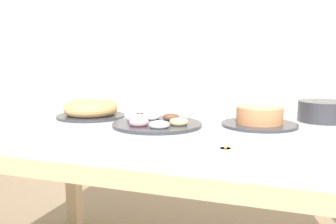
{
  "coord_description": "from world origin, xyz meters",
  "views": [
    {
      "loc": [
        0.49,
        -1.42,
        1.02
      ],
      "look_at": [
        -0.0,
        0.0,
        0.79
      ],
      "focal_mm": 40.0,
      "sensor_mm": 36.0,
      "label": 1
    }
  ],
  "objects_px": {
    "cake_chocolate_round": "(259,118)",
    "tealight_right_edge": "(140,115)",
    "plate_stack": "(323,111)",
    "cake_golden_bundt": "(91,110)",
    "tealight_near_front": "(98,105)",
    "tealight_centre": "(225,150)",
    "pastry_platter": "(157,123)"
  },
  "relations": [
    {
      "from": "cake_chocolate_round",
      "to": "tealight_near_front",
      "type": "xyz_separation_m",
      "value": [
        -0.91,
        0.27,
        -0.02
      ]
    },
    {
      "from": "plate_stack",
      "to": "tealight_near_front",
      "type": "xyz_separation_m",
      "value": [
        -1.16,
        0.07,
        -0.03
      ]
    },
    {
      "from": "cake_chocolate_round",
      "to": "tealight_right_edge",
      "type": "relative_size",
      "value": 7.75
    },
    {
      "from": "cake_golden_bundt",
      "to": "tealight_right_edge",
      "type": "bearing_deg",
      "value": 22.49
    },
    {
      "from": "plate_stack",
      "to": "tealight_right_edge",
      "type": "bearing_deg",
      "value": -169.18
    },
    {
      "from": "tealight_near_front",
      "to": "tealight_centre",
      "type": "bearing_deg",
      "value": -41.04
    },
    {
      "from": "plate_stack",
      "to": "tealight_centre",
      "type": "xyz_separation_m",
      "value": [
        -0.3,
        -0.68,
        -0.03
      ]
    },
    {
      "from": "tealight_right_edge",
      "to": "tealight_near_front",
      "type": "distance_m",
      "value": 0.42
    },
    {
      "from": "cake_chocolate_round",
      "to": "tealight_right_edge",
      "type": "height_order",
      "value": "cake_chocolate_round"
    },
    {
      "from": "tealight_near_front",
      "to": "cake_chocolate_round",
      "type": "bearing_deg",
      "value": -16.5
    },
    {
      "from": "cake_golden_bundt",
      "to": "tealight_right_edge",
      "type": "distance_m",
      "value": 0.23
    },
    {
      "from": "pastry_platter",
      "to": "tealight_centre",
      "type": "relative_size",
      "value": 9.21
    },
    {
      "from": "cake_chocolate_round",
      "to": "tealight_near_front",
      "type": "height_order",
      "value": "cake_chocolate_round"
    },
    {
      "from": "plate_stack",
      "to": "tealight_centre",
      "type": "distance_m",
      "value": 0.74
    },
    {
      "from": "tealight_centre",
      "to": "tealight_right_edge",
      "type": "xyz_separation_m",
      "value": [
        -0.51,
        0.52,
        0.0
      ]
    },
    {
      "from": "pastry_platter",
      "to": "tealight_near_front",
      "type": "relative_size",
      "value": 9.21
    },
    {
      "from": "plate_stack",
      "to": "tealight_centre",
      "type": "height_order",
      "value": "plate_stack"
    },
    {
      "from": "pastry_platter",
      "to": "plate_stack",
      "type": "height_order",
      "value": "plate_stack"
    },
    {
      "from": "plate_stack",
      "to": "tealight_near_front",
      "type": "bearing_deg",
      "value": 176.67
    },
    {
      "from": "cake_chocolate_round",
      "to": "tealight_right_edge",
      "type": "xyz_separation_m",
      "value": [
        -0.56,
        0.05,
        -0.02
      ]
    },
    {
      "from": "tealight_centre",
      "to": "tealight_right_edge",
      "type": "distance_m",
      "value": 0.73
    },
    {
      "from": "cake_chocolate_round",
      "to": "tealight_right_edge",
      "type": "bearing_deg",
      "value": 175.15
    },
    {
      "from": "cake_golden_bundt",
      "to": "tealight_near_front",
      "type": "relative_size",
      "value": 7.92
    },
    {
      "from": "pastry_platter",
      "to": "plate_stack",
      "type": "bearing_deg",
      "value": 28.14
    },
    {
      "from": "cake_golden_bundt",
      "to": "plate_stack",
      "type": "relative_size",
      "value": 1.51
    },
    {
      "from": "cake_chocolate_round",
      "to": "cake_golden_bundt",
      "type": "distance_m",
      "value": 0.77
    },
    {
      "from": "cake_chocolate_round",
      "to": "cake_golden_bundt",
      "type": "height_order",
      "value": "cake_chocolate_round"
    },
    {
      "from": "tealight_centre",
      "to": "tealight_near_front",
      "type": "bearing_deg",
      "value": 138.96
    },
    {
      "from": "cake_golden_bundt",
      "to": "plate_stack",
      "type": "xyz_separation_m",
      "value": [
        1.02,
        0.24,
        0.01
      ]
    },
    {
      "from": "cake_chocolate_round",
      "to": "cake_golden_bundt",
      "type": "bearing_deg",
      "value": -177.02
    },
    {
      "from": "cake_chocolate_round",
      "to": "plate_stack",
      "type": "relative_size",
      "value": 1.48
    },
    {
      "from": "tealight_right_edge",
      "to": "tealight_centre",
      "type": "bearing_deg",
      "value": -46.04
    }
  ]
}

